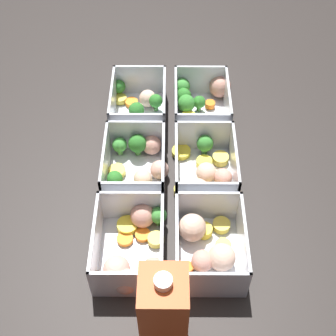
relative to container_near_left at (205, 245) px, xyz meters
name	(u,v)px	position (x,y,z in m)	size (l,w,h in m)	color
ground_plane	(168,177)	(0.17, 0.07, -0.03)	(4.00, 4.00, 0.00)	#282321
container_near_left	(205,245)	(0.00, 0.00, 0.00)	(0.16, 0.12, 0.08)	silver
container_near_center	(206,174)	(0.16, -0.01, 0.00)	(0.18, 0.15, 0.08)	silver
container_near_right	(199,101)	(0.37, 0.00, 0.00)	(0.17, 0.13, 0.08)	silver
container_far_left	(131,249)	(-0.01, 0.13, 0.00)	(0.19, 0.14, 0.08)	silver
container_far_center	(136,165)	(0.18, 0.13, 0.00)	(0.17, 0.13, 0.08)	silver
container_far_right	(137,104)	(0.36, 0.14, 0.00)	(0.16, 0.12, 0.08)	silver
juice_carton	(161,314)	(-0.15, 0.07, 0.07)	(0.07, 0.07, 0.20)	#D14C1E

